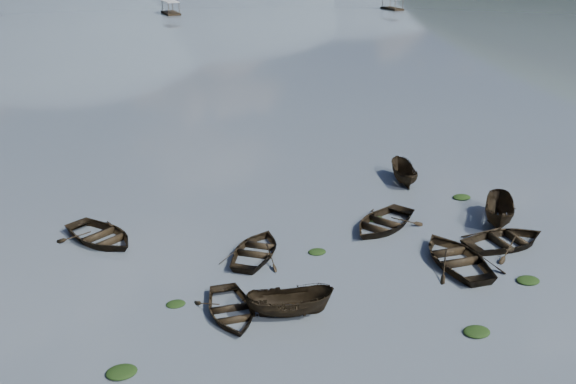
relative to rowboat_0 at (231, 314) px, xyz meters
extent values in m
plane|color=#505A64|center=(4.97, -3.68, 0.00)|extent=(2400.00, 2400.00, 0.00)
imported|color=black|center=(0.00, 0.00, 0.00)|extent=(3.01, 4.20, 0.87)
imported|color=black|center=(2.36, 5.14, 0.00)|extent=(5.05, 5.47, 0.92)
imported|color=black|center=(2.50, -0.73, 0.00)|extent=(4.10, 2.15, 1.51)
imported|color=black|center=(11.96, 1.49, 0.00)|extent=(3.74, 5.18, 1.06)
imported|color=black|center=(15.50, 2.56, 0.00)|extent=(5.18, 3.93, 1.01)
imported|color=black|center=(16.78, 5.18, 0.00)|extent=(3.74, 4.58, 1.69)
imported|color=black|center=(-5.47, 9.04, 0.00)|extent=(5.66, 6.03, 1.02)
imported|color=black|center=(10.05, 6.46, 0.00)|extent=(6.07, 5.76, 1.02)
imported|color=black|center=(14.26, 12.70, 0.00)|extent=(2.08, 3.93, 1.44)
ellipsoid|color=black|center=(-4.82, -2.89, 0.00)|extent=(1.20, 0.98, 0.26)
ellipsoid|color=black|center=(1.58, 0.41, 0.00)|extent=(1.10, 0.88, 0.24)
ellipsoid|color=black|center=(9.72, -4.22, 0.00)|extent=(1.17, 0.94, 0.25)
ellipsoid|color=black|center=(10.06, 7.48, 0.00)|extent=(0.95, 0.80, 0.21)
ellipsoid|color=black|center=(14.38, -1.09, 0.00)|extent=(1.16, 0.92, 0.24)
ellipsoid|color=black|center=(-2.26, 1.45, 0.00)|extent=(0.89, 0.72, 0.19)
ellipsoid|color=black|center=(5.49, 4.51, 0.00)|extent=(0.96, 0.80, 0.20)
ellipsoid|color=black|center=(16.59, 9.03, 0.00)|extent=(1.16, 0.93, 0.25)
camera|label=1|loc=(-4.11, -23.93, 15.82)|focal=40.00mm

